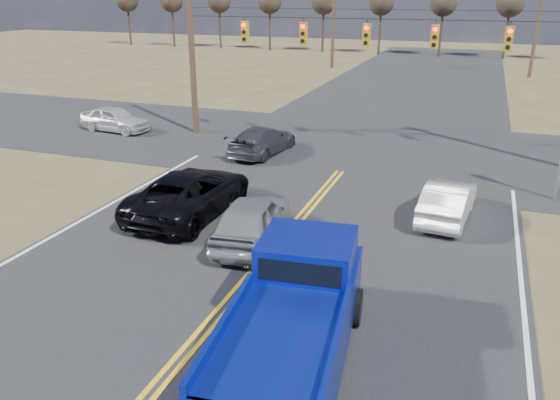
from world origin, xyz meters
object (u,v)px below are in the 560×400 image
(silver_suv, at_px, (252,219))
(dgrey_car_queue, at_px, (263,140))
(pickup_truck, at_px, (294,318))
(black_suv, at_px, (190,192))
(white_car_queue, at_px, (448,200))
(cross_car_west, at_px, (115,119))

(silver_suv, xyz_separation_m, dgrey_car_queue, (-3.29, 9.03, -0.09))
(pickup_truck, bearing_deg, black_suv, 126.13)
(white_car_queue, bearing_deg, cross_car_west, -14.69)
(pickup_truck, relative_size, dgrey_car_queue, 1.40)
(dgrey_car_queue, bearing_deg, cross_car_west, -1.33)
(pickup_truck, relative_size, black_suv, 1.12)
(white_car_queue, height_order, dgrey_car_queue, white_car_queue)
(pickup_truck, bearing_deg, silver_suv, 114.51)
(black_suv, distance_m, white_car_queue, 8.66)
(black_suv, bearing_deg, silver_suv, 155.99)
(white_car_queue, bearing_deg, dgrey_car_queue, -25.53)
(silver_suv, xyz_separation_m, white_car_queue, (5.43, 3.85, -0.07))
(silver_suv, bearing_deg, pickup_truck, 113.78)
(pickup_truck, xyz_separation_m, dgrey_car_queue, (-6.37, 14.15, -0.45))
(silver_suv, bearing_deg, cross_car_west, -46.84)
(silver_suv, distance_m, dgrey_car_queue, 9.61)
(pickup_truck, height_order, white_car_queue, pickup_truck)
(pickup_truck, relative_size, white_car_queue, 1.54)
(black_suv, bearing_deg, cross_car_west, -42.19)
(silver_suv, relative_size, white_car_queue, 1.07)
(silver_suv, xyz_separation_m, black_suv, (-2.86, 1.33, 0.03))
(cross_car_west, bearing_deg, white_car_queue, -104.46)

